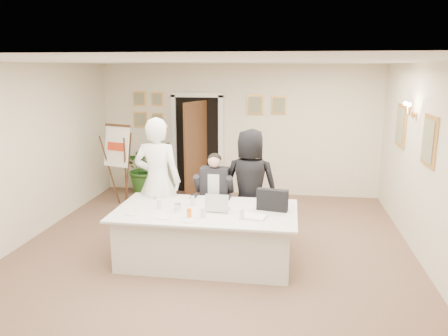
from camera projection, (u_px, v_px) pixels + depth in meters
name	position (u px, v px, depth m)	size (l,w,h in m)	color
floor	(209.00, 259.00, 6.37)	(7.00, 7.00, 0.00)	brown
ceiling	(208.00, 61.00, 5.74)	(6.00, 7.00, 0.02)	white
wall_back	(239.00, 130.00, 9.42)	(6.00, 0.10, 2.80)	white
wall_front	(104.00, 288.00, 2.68)	(6.00, 0.10, 2.80)	white
wall_left	(11.00, 158.00, 6.49)	(0.10, 7.00, 2.80)	white
wall_right	(438.00, 173.00, 5.61)	(0.10, 7.00, 2.80)	white
doorway	(197.00, 147.00, 9.46)	(1.14, 0.86, 2.20)	black
pictures_back_wall	(202.00, 109.00, 9.41)	(3.40, 0.06, 0.80)	gold
pictures_right_wall	(413.00, 132.00, 6.69)	(0.06, 2.20, 0.80)	gold
wall_sconce	(410.00, 109.00, 6.62)	(0.20, 0.30, 0.24)	#BD743C
conference_table	(206.00, 235.00, 6.20)	(2.54, 1.36, 0.78)	silver
seated_man	(214.00, 196.00, 7.01)	(0.61, 0.65, 1.42)	black
flip_chart	(121.00, 169.00, 8.71)	(0.58, 0.43, 1.61)	#352011
standing_man	(158.00, 181.00, 6.76)	(0.73, 0.48, 2.00)	white
standing_woman	(250.00, 185.00, 6.96)	(0.88, 0.57, 1.79)	black
potted_palm	(147.00, 167.00, 9.61)	(1.06, 0.92, 1.17)	#27581D
laptop	(218.00, 200.00, 6.08)	(0.32, 0.35, 0.28)	#B7BABC
laptop_bag	(272.00, 200.00, 6.05)	(0.43, 0.12, 0.30)	black
paper_stack	(253.00, 217.00, 5.78)	(0.32, 0.23, 0.03)	white
plate_left	(133.00, 213.00, 5.94)	(0.22, 0.22, 0.01)	white
plate_mid	(164.00, 217.00, 5.81)	(0.23, 0.23, 0.01)	white
plate_near	(190.00, 220.00, 5.69)	(0.24, 0.24, 0.01)	white
glass_a	(159.00, 204.00, 6.15)	(0.07, 0.07, 0.14)	silver
glass_b	(203.00, 213.00, 5.78)	(0.07, 0.07, 0.14)	silver
glass_c	(242.00, 214.00, 5.72)	(0.06, 0.06, 0.14)	silver
glass_d	(193.00, 201.00, 6.28)	(0.06, 0.06, 0.14)	silver
oj_glass	(189.00, 213.00, 5.76)	(0.06, 0.06, 0.13)	orange
steel_jug	(178.00, 207.00, 6.04)	(0.10, 0.10, 0.11)	silver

